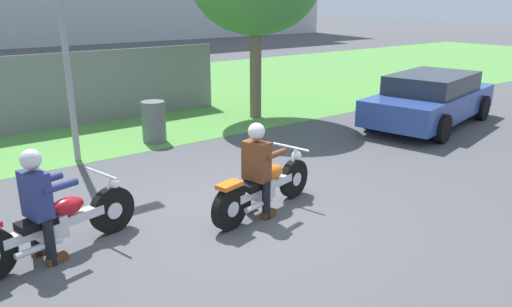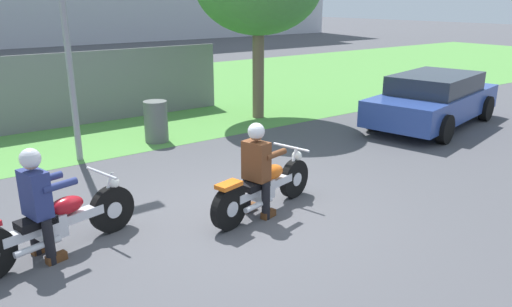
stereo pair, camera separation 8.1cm
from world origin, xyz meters
The scene contains 9 objects.
ground centered at (0.00, 0.00, 0.00)m, with size 120.00×120.00×0.00m, color #4C4C51.
grass_verge centered at (0.00, 9.59, 0.00)m, with size 60.00×12.00×0.01m, color #549342.
motorcycle_lead centered at (0.32, -0.21, 0.38)m, with size 2.08×0.79×0.86m.
rider_lead centered at (0.16, -0.25, 0.81)m, with size 0.62×0.55×1.39m.
motorcycle_follow centered at (-2.49, 0.31, 0.39)m, with size 2.21×0.82×0.88m.
rider_follow centered at (-2.66, 0.27, 0.82)m, with size 0.62×0.55×1.40m.
trash_can centered at (0.68, 4.17, 0.45)m, with size 0.51×0.51×0.90m, color #595E5B.
car_parked centered at (6.84, 1.45, 0.66)m, with size 4.66×2.61×1.28m.
fence_segment centered at (0.22, 6.71, 0.90)m, with size 7.00×0.06×1.80m, color slate.
Camera 1 is at (-3.81, -5.46, 3.01)m, focal length 34.37 mm.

